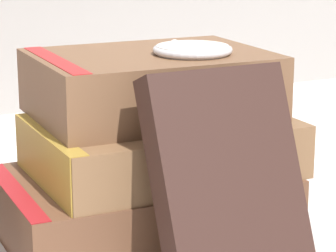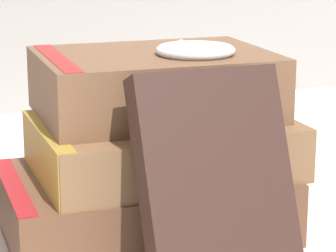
% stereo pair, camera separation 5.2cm
% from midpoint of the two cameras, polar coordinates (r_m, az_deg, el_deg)
% --- Properties ---
extents(ground_plane, '(3.00, 3.00, 0.00)m').
position_cam_midpoint_polar(ground_plane, '(0.53, 3.44, -8.40)').
color(ground_plane, silver).
extents(book_flat_bottom, '(0.19, 0.13, 0.04)m').
position_cam_midpoint_polar(book_flat_bottom, '(0.54, 0.42, -5.59)').
color(book_flat_bottom, brown).
rests_on(book_flat_bottom, ground_plane).
extents(book_flat_middle, '(0.17, 0.12, 0.04)m').
position_cam_midpoint_polar(book_flat_middle, '(0.53, 1.82, -1.51)').
color(book_flat_middle, brown).
rests_on(book_flat_middle, book_flat_bottom).
extents(book_flat_top, '(0.16, 0.12, 0.04)m').
position_cam_midpoint_polar(book_flat_top, '(0.54, 1.75, 3.00)').
color(book_flat_top, brown).
rests_on(book_flat_top, book_flat_middle).
extents(book_leaning_front, '(0.09, 0.07, 0.13)m').
position_cam_midpoint_polar(book_leaning_front, '(0.46, 7.18, -4.49)').
color(book_leaning_front, '#331E19').
rests_on(book_leaning_front, ground_plane).
extents(pocket_watch, '(0.05, 0.06, 0.01)m').
position_cam_midpoint_polar(pocket_watch, '(0.53, 4.80, 5.42)').
color(pocket_watch, silver).
rests_on(pocket_watch, book_flat_top).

